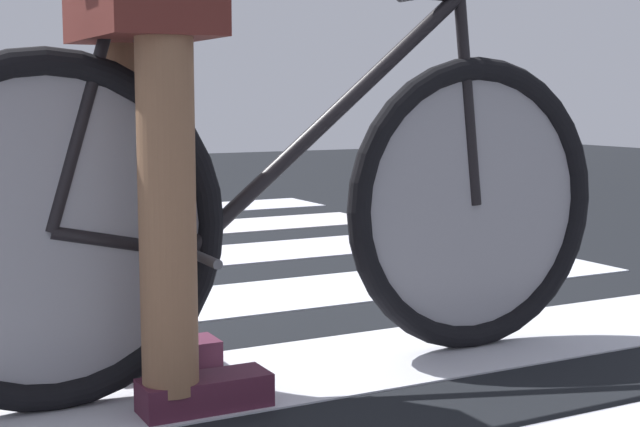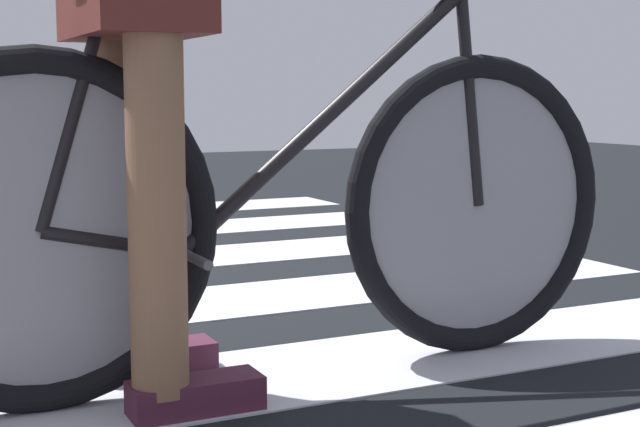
{
  "view_description": "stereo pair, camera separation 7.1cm",
  "coord_description": "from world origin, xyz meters",
  "views": [
    {
      "loc": [
        0.16,
        -2.71,
        0.64
      ],
      "look_at": [
        1.24,
        -0.66,
        0.35
      ],
      "focal_mm": 52.1,
      "sensor_mm": 36.0,
      "label": 1
    },
    {
      "loc": [
        0.23,
        -2.71,
        0.64
      ],
      "look_at": [
        1.24,
        -0.66,
        0.35
      ],
      "focal_mm": 52.1,
      "sensor_mm": 36.0,
      "label": 2
    }
  ],
  "objects": [
    {
      "name": "bicycle_1_of_4",
      "position": [
        1.04,
        -0.89,
        0.41
      ],
      "size": [
        1.74,
        0.52,
        0.93
      ],
      "rotation": [
        0.0,
        0.0,
        -0.01
      ],
      "color": "black",
      "rests_on": "ground"
    },
    {
      "name": "cyclist_1_of_4",
      "position": [
        0.73,
        -0.88,
        0.67
      ],
      "size": [
        0.31,
        0.41,
        1.01
      ],
      "rotation": [
        0.0,
        0.0,
        -0.01
      ],
      "color": "brown",
      "rests_on": "ground"
    }
  ]
}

